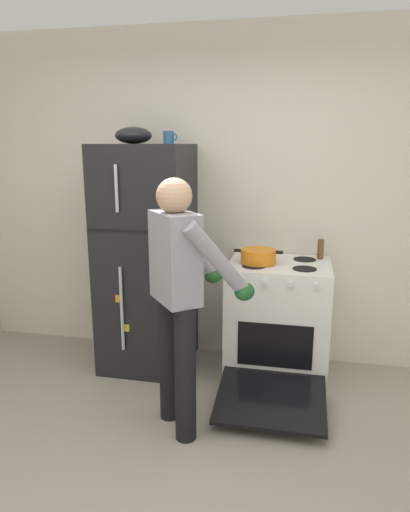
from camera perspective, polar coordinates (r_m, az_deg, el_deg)
The scene contains 9 objects.
ground at distance 2.65m, azimuth -6.99°, elevation -28.74°, with size 8.00×8.00×0.00m, color #9E9384.
kitchen_wall_back at distance 3.88m, azimuth 1.76°, elevation 7.19°, with size 6.00×0.10×2.70m, color silver.
refrigerator at distance 3.72m, azimuth -7.14°, elevation -0.33°, with size 0.68×0.72×1.79m.
stove_range at distance 3.65m, azimuth 8.94°, elevation -8.02°, with size 0.76×1.22×0.92m.
person_cook at distance 2.80m, azimuth -3.01°, elevation -3.64°, with size 0.66×0.69×1.60m.
red_pot at distance 3.47m, azimuth 6.59°, elevation -0.01°, with size 0.36×0.26×0.10m.
coffee_mug at distance 3.61m, azimuth -4.49°, elevation 14.39°, with size 0.11×0.08×0.10m.
pepper_mill at distance 3.70m, azimuth 14.07°, elevation 0.87°, with size 0.05×0.05×0.15m, color brown.
mixing_bowl at distance 3.64m, azimuth -8.82°, elevation 14.50°, with size 0.28×0.28×0.12m, color black.
Camera 1 is at (0.68, -1.84, 1.78)m, focal length 32.41 mm.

